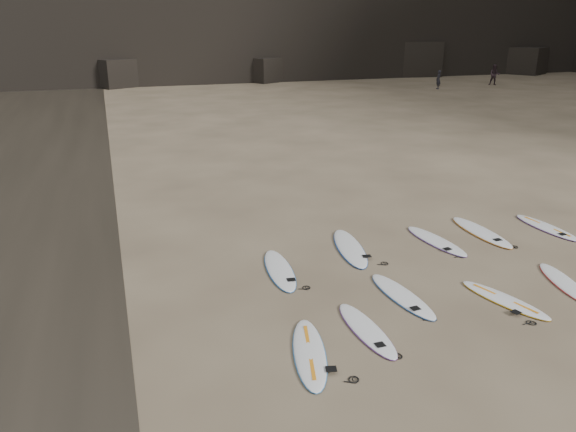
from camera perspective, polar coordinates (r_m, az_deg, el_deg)
name	(u,v)px	position (r m, az deg, el deg)	size (l,w,h in m)	color
ground	(450,298)	(13.37, 16.09, -8.00)	(240.00, 240.00, 0.00)	#897559
surfboard_0	(309,352)	(10.89, 2.19, -13.67)	(0.59, 2.45, 0.09)	white
surfboard_1	(366,329)	(11.70, 7.98, -11.33)	(0.55, 2.30, 0.08)	white
surfboard_2	(402,295)	(13.13, 11.52, -7.91)	(0.58, 2.43, 0.09)	white
surfboard_3	(504,299)	(13.60, 21.13, -7.91)	(0.54, 2.25, 0.08)	white
surfboard_4	(564,282)	(15.01, 26.24, -6.05)	(0.53, 2.21, 0.08)	white
surfboard_5	(280,269)	(14.11, -0.85, -5.45)	(0.61, 2.53, 0.09)	white
surfboard_6	(350,247)	(15.49, 6.31, -3.19)	(0.67, 2.78, 0.10)	white
surfboard_7	(436,241)	(16.42, 14.81, -2.43)	(0.60, 2.49, 0.09)	white
surfboard_8	(481,232)	(17.47, 19.03, -1.52)	(0.65, 2.69, 0.10)	white
surfboard_9	(546,227)	(18.59, 24.77, -1.03)	(0.58, 2.43, 0.09)	white
person_a	(438,80)	(52.59, 15.03, 13.23)	(0.59, 0.39, 1.62)	black
person_b	(494,75)	(57.18, 20.24, 13.31)	(0.92, 0.71, 1.88)	#2B1D21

